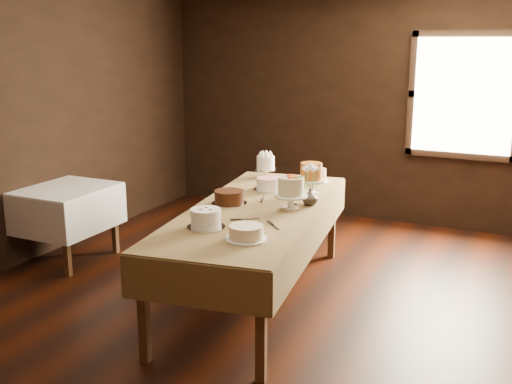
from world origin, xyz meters
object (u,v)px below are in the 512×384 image
object	(u,v)px
cake_flowers	(291,195)
flower_vase	(310,197)
cake_server_d	(304,203)
cake_speckled	(315,175)
side_table	(61,196)
cake_meringue	(266,167)
cake_lattice	(269,185)
cake_server_a	(251,219)
cake_server_b	(275,227)
cake_cream	(246,233)
cake_server_c	(264,198)
cake_caramel	(311,180)
cake_swirl	(206,219)
display_table	(256,215)
cake_chocolate	(229,198)

from	to	relation	value
cake_flowers	flower_vase	xyz separation A→B (m)	(0.10, 0.19, -0.05)
cake_server_d	cake_speckled	bearing A→B (deg)	51.10
cake_speckled	side_table	bearing A→B (deg)	-155.15
cake_speckled	flower_vase	world-z (taller)	flower_vase
cake_flowers	flower_vase	bearing A→B (deg)	63.45
cake_meringue	cake_lattice	xyz separation A→B (m)	(0.26, -0.48, -0.05)
cake_flowers	cake_server_a	xyz separation A→B (m)	(-0.17, -0.42, -0.12)
cake_server_b	cake_server_d	world-z (taller)	same
cake_cream	cake_server_d	bearing A→B (deg)	89.66
cake_lattice	cake_server_c	bearing A→B (deg)	-75.10
cake_lattice	cake_caramel	bearing A→B (deg)	5.90
cake_meringue	flower_vase	world-z (taller)	cake_meringue
cake_server_c	side_table	bearing A→B (deg)	78.59
side_table	cake_swirl	size ratio (longest dim) A/B	3.01
cake_caramel	cake_server_d	distance (m)	0.37
side_table	cake_server_a	xyz separation A→B (m)	(2.36, -0.39, 0.16)
display_table	cake_caramel	world-z (taller)	cake_caramel
flower_vase	cake_server_c	bearing A→B (deg)	174.68
cake_chocolate	cake_server_b	world-z (taller)	cake_chocolate
cake_caramel	cake_swirl	xyz separation A→B (m)	(-0.34, -1.33, -0.06)
cake_lattice	side_table	bearing A→B (deg)	-165.30
side_table	flower_vase	bearing A→B (deg)	4.83
display_table	flower_vase	world-z (taller)	flower_vase
cake_server_c	cake_cream	bearing A→B (deg)	-179.18
flower_vase	cake_cream	bearing A→B (deg)	-93.78
side_table	flower_vase	xyz separation A→B (m)	(2.62, 0.22, 0.23)
cake_swirl	cake_server_b	size ratio (longest dim) A/B	1.27
cake_cream	cake_flowers	bearing A→B (deg)	91.69
cake_chocolate	flower_vase	bearing A→B (deg)	23.71
cake_cream	cake_server_b	distance (m)	0.37
display_table	cake_chocolate	distance (m)	0.29
cake_cream	cake_server_b	world-z (taller)	cake_cream
cake_flowers	cake_swirl	distance (m)	0.86
cake_swirl	flower_vase	world-z (taller)	cake_swirl
cake_server_a	cake_flowers	bearing A→B (deg)	32.71
cake_chocolate	cake_flowers	xyz separation A→B (m)	(0.54, 0.09, 0.07)
cake_meringue	cake_swirl	bearing A→B (deg)	-79.60
cake_cream	flower_vase	size ratio (longest dim) A/B	2.11
cake_chocolate	cake_flowers	world-z (taller)	cake_flowers
display_table	cake_chocolate	world-z (taller)	cake_chocolate
cake_server_b	cake_server_c	xyz separation A→B (m)	(-0.46, 0.76, 0.00)
cake_swirl	cake_server_a	bearing A→B (deg)	59.18
cake_cream	cake_meringue	bearing A→B (deg)	111.08
cake_caramel	cake_cream	world-z (taller)	cake_caramel
cake_server_c	flower_vase	xyz separation A→B (m)	(0.46, -0.04, 0.07)
side_table	cake_flowers	size ratio (longest dim) A/B	3.18
cake_server_a	cake_server_b	bearing A→B (deg)	-57.68
cake_server_b	cake_server_c	world-z (taller)	same
cake_speckled	cake_caramel	bearing A→B (deg)	-73.92
cake_lattice	cake_server_b	bearing A→B (deg)	-62.95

